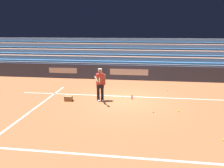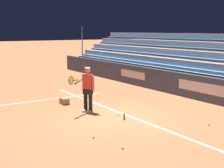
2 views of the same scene
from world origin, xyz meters
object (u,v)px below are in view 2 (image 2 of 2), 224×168
object	(u,v)px
ball_box_cardboard	(64,101)
tennis_ball_far_right	(209,125)
tennis_ball_by_box	(93,137)
tennis_ball_stray_back	(98,96)
tennis_player	(87,89)
tennis_ball_far_left	(118,115)
water_bottle	(124,117)
tennis_ball_on_baseline	(122,148)

from	to	relation	value
ball_box_cardboard	tennis_ball_far_right	bearing A→B (deg)	-153.64
tennis_ball_by_box	tennis_ball_stray_back	bearing A→B (deg)	-32.28
ball_box_cardboard	tennis_ball_by_box	xyz separation A→B (m)	(-4.33, 1.10, -0.10)
tennis_player	tennis_ball_by_box	size ratio (longest dim) A/B	25.98
tennis_ball_far_left	tennis_ball_by_box	xyz separation A→B (m)	(-1.60, 1.98, 0.00)
tennis_player	tennis_ball_far_left	size ratio (longest dim) A/B	25.98
tennis_ball_far_right	water_bottle	distance (m)	2.84
tennis_ball_far_left	tennis_ball_on_baseline	distance (m)	3.25
tennis_player	ball_box_cardboard	size ratio (longest dim) A/B	4.29
ball_box_cardboard	tennis_ball_stray_back	size ratio (longest dim) A/B	6.06
tennis_ball_far_left	tennis_ball_by_box	distance (m)	2.55
tennis_player	tennis_ball_far_left	bearing A→B (deg)	-147.36
tennis_ball_stray_back	tennis_ball_on_baseline	distance (m)	6.71
tennis_ball_stray_back	tennis_player	bearing A→B (deg)	141.20
tennis_ball_stray_back	water_bottle	world-z (taller)	water_bottle
tennis_ball_on_baseline	water_bottle	bearing A→B (deg)	-36.67
tennis_player	tennis_ball_far_right	bearing A→B (deg)	-146.38
tennis_ball_far_right	tennis_ball_on_baseline	xyz separation A→B (m)	(-0.09, 3.54, 0.00)
ball_box_cardboard	tennis_ball_stray_back	xyz separation A→B (m)	(0.59, -2.01, -0.10)
ball_box_cardboard	tennis_ball_by_box	distance (m)	4.47
tennis_ball_by_box	tennis_ball_on_baseline	world-z (taller)	same
ball_box_cardboard	water_bottle	bearing A→B (deg)	-167.27
water_bottle	tennis_ball_far_right	bearing A→B (deg)	-137.35
tennis_ball_stray_back	ball_box_cardboard	bearing A→B (deg)	106.46
tennis_ball_far_left	water_bottle	size ratio (longest dim) A/B	0.30
tennis_ball_far_right	tennis_ball_by_box	bearing A→B (deg)	74.52
tennis_player	tennis_ball_far_left	world-z (taller)	tennis_player
tennis_player	tennis_ball_far_right	size ratio (longest dim) A/B	25.98
tennis_ball_by_box	tennis_ball_on_baseline	size ratio (longest dim) A/B	1.00
ball_box_cardboard	water_bottle	world-z (taller)	ball_box_cardboard
tennis_ball_on_baseline	tennis_ball_stray_back	bearing A→B (deg)	-25.44
tennis_player	tennis_ball_by_box	distance (m)	3.09
tennis_ball_on_baseline	water_bottle	world-z (taller)	water_bottle
tennis_ball_stray_back	water_bottle	distance (m)	4.08
ball_box_cardboard	tennis_ball_by_box	world-z (taller)	ball_box_cardboard
tennis_ball_far_left	tennis_player	bearing A→B (deg)	32.64
ball_box_cardboard	tennis_ball_stray_back	bearing A→B (deg)	-73.54
tennis_ball_by_box	water_bottle	distance (m)	2.12
tennis_ball_by_box	tennis_player	bearing A→B (deg)	-25.92
tennis_ball_far_right	tennis_ball_far_left	bearing A→B (deg)	34.02
tennis_player	tennis_ball_on_baseline	xyz separation A→B (m)	(-3.81, 1.07, -0.86)
tennis_ball_by_box	water_bottle	world-z (taller)	water_bottle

